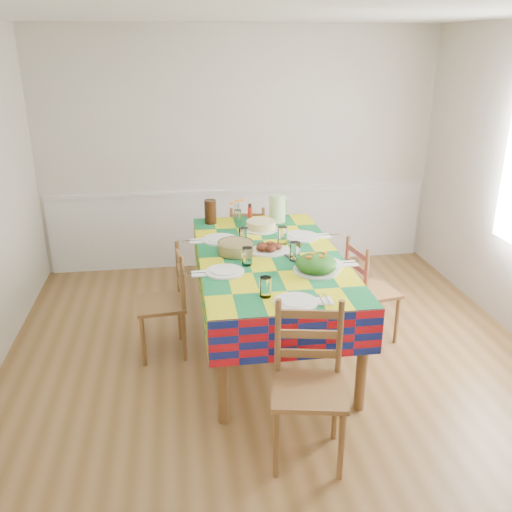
{
  "coord_description": "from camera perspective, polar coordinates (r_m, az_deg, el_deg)",
  "views": [
    {
      "loc": [
        -0.72,
        -3.61,
        2.48
      ],
      "look_at": [
        -0.14,
        0.32,
        0.93
      ],
      "focal_mm": 38.0,
      "sensor_mm": 36.0,
      "label": 1
    }
  ],
  "objects": [
    {
      "name": "room",
      "position": [
        3.85,
        2.77,
        4.28
      ],
      "size": [
        4.58,
        5.08,
        2.78
      ],
      "color": "brown",
      "rests_on": "ground"
    },
    {
      "name": "wainscot",
      "position": [
        6.45,
        -1.59,
        3.34
      ],
      "size": [
        4.41,
        0.06,
        0.92
      ],
      "color": "silver",
      "rests_on": "room"
    },
    {
      "name": "dining_table",
      "position": [
        4.54,
        1.43,
        -0.95
      ],
      "size": [
        1.18,
        2.19,
        0.85
      ],
      "color": "brown",
      "rests_on": "room"
    },
    {
      "name": "setting_near_head",
      "position": [
        3.69,
        3.15,
        -4.26
      ],
      "size": [
        0.48,
        0.32,
        0.14
      ],
      "color": "white",
      "rests_on": "dining_table"
    },
    {
      "name": "setting_left_near",
      "position": [
        4.19,
        -2.53,
        -1.05
      ],
      "size": [
        0.55,
        0.32,
        0.14
      ],
      "rotation": [
        0.0,
        0.0,
        1.57
      ],
      "color": "white",
      "rests_on": "dining_table"
    },
    {
      "name": "setting_left_far",
      "position": [
        4.79,
        -3.03,
        1.88
      ],
      "size": [
        0.57,
        0.34,
        0.15
      ],
      "rotation": [
        0.0,
        0.0,
        1.57
      ],
      "color": "white",
      "rests_on": "dining_table"
    },
    {
      "name": "setting_right_near",
      "position": [
        4.33,
        6.12,
        -0.37
      ],
      "size": [
        0.6,
        0.35,
        0.15
      ],
      "rotation": [
        0.0,
        0.0,
        -1.57
      ],
      "color": "white",
      "rests_on": "dining_table"
    },
    {
      "name": "setting_right_far",
      "position": [
        4.85,
        4.14,
        2.12
      ],
      "size": [
        0.6,
        0.35,
        0.15
      ],
      "rotation": [
        0.0,
        0.0,
        -1.57
      ],
      "color": "white",
      "rests_on": "dining_table"
    },
    {
      "name": "meat_platter",
      "position": [
        4.55,
        1.32,
        0.8
      ],
      "size": [
        0.38,
        0.27,
        0.07
      ],
      "color": "white",
      "rests_on": "dining_table"
    },
    {
      "name": "salad_platter",
      "position": [
        4.17,
        6.36,
        -0.89
      ],
      "size": [
        0.35,
        0.35,
        0.15
      ],
      "color": "white",
      "rests_on": "dining_table"
    },
    {
      "name": "pasta_bowl",
      "position": [
        4.5,
        -2.17,
        0.86
      ],
      "size": [
        0.3,
        0.3,
        0.11
      ],
      "color": "white",
      "rests_on": "dining_table"
    },
    {
      "name": "cake",
      "position": [
        5.1,
        0.51,
        3.22
      ],
      "size": [
        0.32,
        0.32,
        0.09
      ],
      "color": "white",
      "rests_on": "dining_table"
    },
    {
      "name": "serving_utensils",
      "position": [
        4.42,
        4.24,
        -0.27
      ],
      "size": [
        0.18,
        0.39,
        0.01
      ],
      "color": "black",
      "rests_on": "dining_table"
    },
    {
      "name": "flower_vase",
      "position": [
        5.29,
        -1.97,
        4.57
      ],
      "size": [
        0.15,
        0.13,
        0.25
      ],
      "color": "white",
      "rests_on": "dining_table"
    },
    {
      "name": "hot_sauce",
      "position": [
        5.32,
        -0.65,
        4.57
      ],
      "size": [
        0.04,
        0.04,
        0.18
      ],
      "primitive_type": "cylinder",
      "color": "#AF1B0E",
      "rests_on": "dining_table"
    },
    {
      "name": "green_pitcher",
      "position": [
        5.32,
        2.27,
        5.05
      ],
      "size": [
        0.16,
        0.16,
        0.27
      ],
      "primitive_type": "cylinder",
      "color": "#B3E09E",
      "rests_on": "dining_table"
    },
    {
      "name": "tea_pitcher",
      "position": [
        5.29,
        -4.82,
        4.67
      ],
      "size": [
        0.12,
        0.12,
        0.23
      ],
      "primitive_type": "cylinder",
      "color": "#31180B",
      "rests_on": "dining_table"
    },
    {
      "name": "name_card",
      "position": [
        3.56,
        4.49,
        -5.77
      ],
      "size": [
        0.09,
        0.03,
        0.02
      ],
      "primitive_type": "cube",
      "color": "white",
      "rests_on": "dining_table"
    },
    {
      "name": "chair_near",
      "position": [
        3.47,
        5.53,
        -13.44
      ],
      "size": [
        0.53,
        0.51,
        1.02
      ],
      "rotation": [
        0.0,
        0.0,
        -0.19
      ],
      "color": "brown",
      "rests_on": "room"
    },
    {
      "name": "chair_far",
      "position": [
        5.94,
        -0.92,
        1.24
      ],
      "size": [
        0.43,
        0.42,
        0.89
      ],
      "rotation": [
        0.0,
        0.0,
        3.03
      ],
      "color": "brown",
      "rests_on": "room"
    },
    {
      "name": "chair_left",
      "position": [
        4.61,
        -9.49,
        -4.89
      ],
      "size": [
        0.43,
        0.45,
        0.94
      ],
      "rotation": [
        0.0,
        0.0,
        -1.48
      ],
      "color": "brown",
      "rests_on": "room"
    },
    {
      "name": "chair_right",
      "position": [
        4.88,
        11.69,
        -3.65
      ],
      "size": [
        0.45,
        0.47,
        0.92
      ],
      "rotation": [
        0.0,
        0.0,
        1.73
      ],
      "color": "brown",
      "rests_on": "room"
    }
  ]
}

